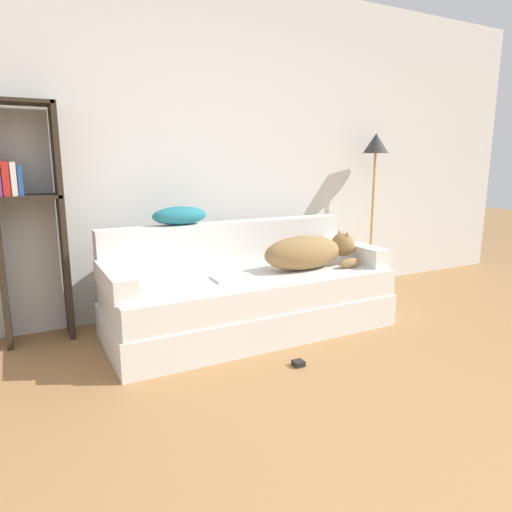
# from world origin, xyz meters

# --- Properties ---
(ground_plane) EXTENTS (20.00, 20.00, 0.00)m
(ground_plane) POSITION_xyz_m (0.00, 0.00, 0.00)
(ground_plane) COLOR #9E7042
(wall_back) EXTENTS (7.22, 0.06, 2.70)m
(wall_back) POSITION_xyz_m (0.00, 2.75, 1.35)
(wall_back) COLOR silver
(wall_back) RESTS_ON ground_plane
(couch) EXTENTS (2.09, 0.88, 0.44)m
(couch) POSITION_xyz_m (0.03, 2.03, 0.21)
(couch) COLOR silver
(couch) RESTS_ON ground_plane
(couch_backrest) EXTENTS (2.05, 0.15, 0.34)m
(couch_backrest) POSITION_xyz_m (0.03, 2.40, 0.61)
(couch_backrest) COLOR silver
(couch_backrest) RESTS_ON couch
(couch_arm_left) EXTENTS (0.15, 0.69, 0.15)m
(couch_arm_left) POSITION_xyz_m (-0.94, 2.02, 0.51)
(couch_arm_left) COLOR silver
(couch_arm_left) RESTS_ON couch
(couch_arm_right) EXTENTS (0.15, 0.69, 0.15)m
(couch_arm_right) POSITION_xyz_m (1.00, 2.02, 0.51)
(couch_arm_right) COLOR silver
(couch_arm_right) RESTS_ON couch
(dog) EXTENTS (0.80, 0.31, 0.27)m
(dog) POSITION_xyz_m (0.50, 1.95, 0.57)
(dog) COLOR olive
(dog) RESTS_ON couch
(laptop) EXTENTS (0.30, 0.24, 0.02)m
(laptop) POSITION_xyz_m (-0.14, 1.95, 0.45)
(laptop) COLOR silver
(laptop) RESTS_ON couch
(throw_pillow) EXTENTS (0.42, 0.21, 0.14)m
(throw_pillow) POSITION_xyz_m (-0.36, 2.42, 0.85)
(throw_pillow) COLOR teal
(throw_pillow) RESTS_ON couch_backrest
(bookshelf) EXTENTS (0.44, 0.26, 1.64)m
(bookshelf) POSITION_xyz_m (-1.39, 2.56, 0.92)
(bookshelf) COLOR #2D2319
(bookshelf) RESTS_ON ground_plane
(floor_lamp) EXTENTS (0.24, 0.24, 1.51)m
(floor_lamp) POSITION_xyz_m (1.63, 2.52, 1.23)
(floor_lamp) COLOR tan
(floor_lamp) RESTS_ON ground_plane
(power_adapter) EXTENTS (0.07, 0.07, 0.03)m
(power_adapter) POSITION_xyz_m (0.01, 1.33, 0.02)
(power_adapter) COLOR black
(power_adapter) RESTS_ON ground_plane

